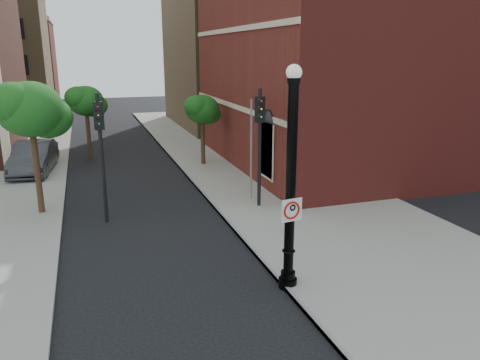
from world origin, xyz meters
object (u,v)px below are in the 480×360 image
object	(u,v)px
lamppost	(290,191)
traffic_signal_right	(260,129)
no_parking_sign	(292,210)
traffic_signal_left	(100,137)
parked_car	(34,158)

from	to	relation	value
lamppost	traffic_signal_right	distance (m)	6.92
lamppost	no_parking_sign	bearing A→B (deg)	-97.25
lamppost	traffic_signal_left	distance (m)	8.39
no_parking_sign	parked_car	distance (m)	18.08
parked_car	traffic_signal_left	world-z (taller)	traffic_signal_left
traffic_signal_right	no_parking_sign	bearing A→B (deg)	-123.97
parked_car	traffic_signal_left	xyz separation A→B (m)	(3.28, -9.05, 2.46)
no_parking_sign	traffic_signal_right	distance (m)	7.12
lamppost	no_parking_sign	xyz separation A→B (m)	(-0.02, -0.16, -0.47)
lamppost	parked_car	xyz separation A→B (m)	(-7.80, 16.10, -1.95)
lamppost	parked_car	world-z (taller)	lamppost
traffic_signal_left	parked_car	bearing A→B (deg)	96.31
lamppost	traffic_signal_left	bearing A→B (deg)	122.69
lamppost	parked_car	bearing A→B (deg)	115.86
no_parking_sign	traffic_signal_left	world-z (taller)	traffic_signal_left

